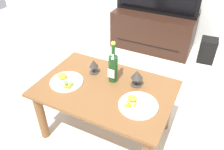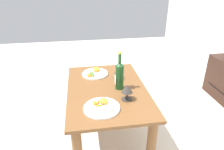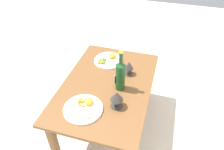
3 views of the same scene
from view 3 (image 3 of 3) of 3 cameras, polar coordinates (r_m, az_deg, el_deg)
ground_plane at (r=1.99m, az=-1.13°, el=-12.95°), size 6.40×6.40×0.00m
dining_table at (r=1.70m, az=-1.29°, el=-4.90°), size 1.01×0.67×0.49m
wine_bottle at (r=1.52m, az=2.25°, el=0.11°), size 0.07×0.07×0.33m
goblet_left at (r=1.69m, az=4.57°, el=2.38°), size 0.08×0.08×0.12m
goblet_right at (r=1.41m, az=1.27°, el=-5.91°), size 0.09×0.09×0.13m
dinner_plate_left at (r=1.86m, az=-0.89°, el=4.09°), size 0.25×0.25×0.05m
dinner_plate_right at (r=1.46m, az=-7.61°, el=-8.82°), size 0.27×0.27×0.05m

